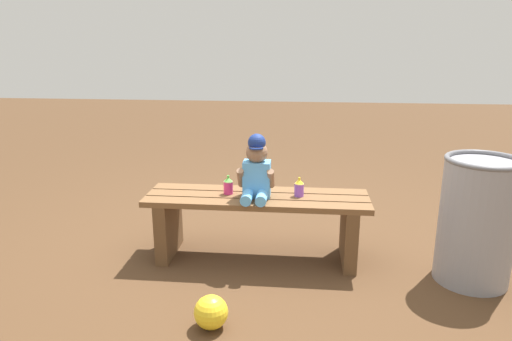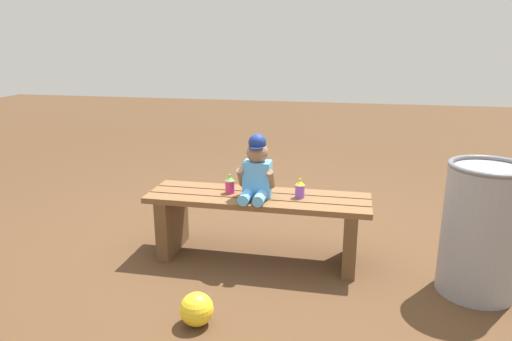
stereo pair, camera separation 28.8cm
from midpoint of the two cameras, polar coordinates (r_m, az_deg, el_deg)
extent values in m
plane|color=#4C331E|center=(3.15, -2.54, -10.59)|extent=(16.00, 16.00, 0.00)
cube|color=brown|center=(2.86, -3.04, -4.35)|extent=(1.42, 0.12, 0.04)
cube|color=brown|center=(2.99, -2.64, -3.44)|extent=(1.42, 0.12, 0.04)
cube|color=brown|center=(3.12, -2.27, -2.60)|extent=(1.42, 0.12, 0.04)
cube|color=brown|center=(3.20, -13.21, -6.66)|extent=(0.08, 0.40, 0.40)
cube|color=brown|center=(3.04, 8.62, -7.62)|extent=(0.08, 0.40, 0.40)
cube|color=#59A5E5|center=(2.93, -2.78, -1.08)|extent=(0.17, 0.12, 0.23)
sphere|color=#8C664C|center=(2.88, -2.83, 2.20)|extent=(0.14, 0.14, 0.14)
cylinder|color=navy|center=(2.84, -2.95, 2.76)|extent=(0.09, 0.09, 0.01)
sphere|color=navy|center=(2.87, -2.84, 3.39)|extent=(0.11, 0.11, 0.11)
cylinder|color=#5DAEF0|center=(2.85, -4.01, -3.31)|extent=(0.07, 0.16, 0.07)
cylinder|color=#5DAEF0|center=(2.84, -2.21, -3.38)|extent=(0.07, 0.16, 0.07)
cylinder|color=#8C664C|center=(2.91, -4.70, -0.93)|extent=(0.04, 0.12, 0.14)
cylinder|color=#8C664C|center=(2.89, -1.03, -1.04)|extent=(0.04, 0.12, 0.14)
cylinder|color=#E5337F|center=(3.01, -6.16, -2.13)|extent=(0.06, 0.06, 0.09)
cone|color=#66CC4C|center=(3.00, -6.19, -1.14)|extent=(0.06, 0.06, 0.03)
cylinder|color=#66CC4C|center=(2.99, -6.20, -0.81)|extent=(0.01, 0.01, 0.02)
cylinder|color=#8C4CCC|center=(2.95, 2.52, -2.41)|extent=(0.06, 0.06, 0.09)
cone|color=yellow|center=(2.94, 2.53, -1.40)|extent=(0.06, 0.06, 0.03)
cylinder|color=yellow|center=(2.93, 2.54, -1.06)|extent=(0.01, 0.01, 0.02)
sphere|color=yellow|center=(2.45, -9.05, -16.85)|extent=(0.17, 0.17, 0.17)
cylinder|color=gray|center=(2.95, 22.92, -5.96)|extent=(0.42, 0.42, 0.73)
torus|color=slate|center=(2.84, 23.72, 1.12)|extent=(0.43, 0.43, 0.03)
camera|label=1|loc=(0.14, -92.86, -0.81)|focal=32.68mm
camera|label=2|loc=(0.14, 87.14, 0.81)|focal=32.68mm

